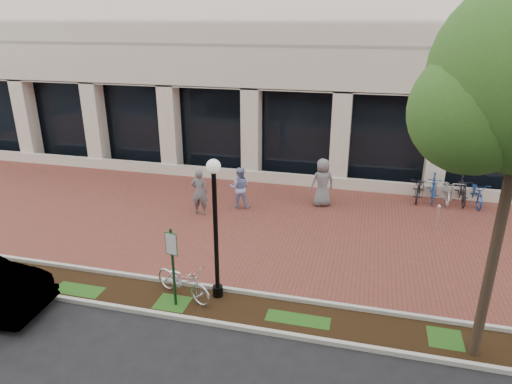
% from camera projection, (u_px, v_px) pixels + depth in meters
% --- Properties ---
extents(ground, '(120.00, 120.00, 0.00)m').
position_uv_depth(ground, '(270.00, 225.00, 16.60)').
color(ground, black).
rests_on(ground, ground).
extents(brick_plaza, '(40.00, 9.00, 0.01)m').
position_uv_depth(brick_plaza, '(270.00, 225.00, 16.60)').
color(brick_plaza, brown).
rests_on(brick_plaza, ground).
extents(planting_strip, '(40.00, 1.50, 0.01)m').
position_uv_depth(planting_strip, '(226.00, 308.00, 11.85)').
color(planting_strip, black).
rests_on(planting_strip, ground).
extents(curb_plaza_side, '(40.00, 0.12, 0.12)m').
position_uv_depth(curb_plaza_side, '(235.00, 291.00, 12.51)').
color(curb_plaza_side, '#BAB9AF').
rests_on(curb_plaza_side, ground).
extents(curb_street_side, '(40.00, 0.12, 0.12)m').
position_uv_depth(curb_street_side, '(217.00, 324.00, 11.15)').
color(curb_street_side, '#BAB9AF').
rests_on(curb_street_side, ground).
extents(parking_sign, '(0.34, 0.07, 2.20)m').
position_uv_depth(parking_sign, '(172.00, 258.00, 11.46)').
color(parking_sign, '#14381D').
rests_on(parking_sign, ground).
extents(lamppost, '(0.36, 0.36, 3.87)m').
position_uv_depth(lamppost, '(215.00, 222.00, 11.59)').
color(lamppost, black).
rests_on(lamppost, ground).
extents(locked_bicycle, '(2.04, 1.36, 1.01)m').
position_uv_depth(locked_bicycle, '(183.00, 281.00, 12.15)').
color(locked_bicycle, silver).
rests_on(locked_bicycle, ground).
extents(pedestrian_left, '(0.69, 0.48, 1.80)m').
position_uv_depth(pedestrian_left, '(200.00, 192.00, 17.26)').
color(pedestrian_left, slate).
rests_on(pedestrian_left, ground).
extents(pedestrian_mid, '(0.90, 0.75, 1.66)m').
position_uv_depth(pedestrian_mid, '(240.00, 188.00, 17.89)').
color(pedestrian_mid, '#8C9BD1').
rests_on(pedestrian_mid, ground).
extents(pedestrian_right, '(1.13, 0.99, 1.95)m').
position_uv_depth(pedestrian_right, '(322.00, 183.00, 18.03)').
color(pedestrian_right, slate).
rests_on(pedestrian_right, ground).
extents(bollard, '(0.12, 0.12, 0.96)m').
position_uv_depth(bollard, '(437.00, 217.00, 16.09)').
color(bollard, silver).
rests_on(bollard, ground).
extents(bike_rack_cluster, '(3.05, 1.97, 1.10)m').
position_uv_depth(bike_rack_cluster, '(447.00, 190.00, 18.56)').
color(bike_rack_cluster, black).
rests_on(bike_rack_cluster, ground).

